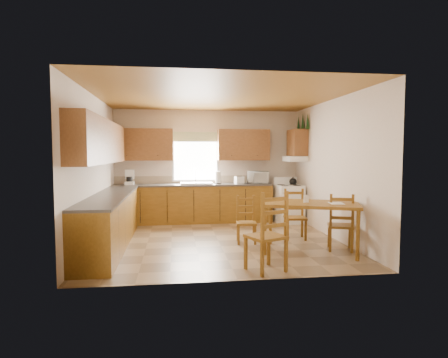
{
  "coord_description": "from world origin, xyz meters",
  "views": [
    {
      "loc": [
        -0.81,
        -6.94,
        1.66
      ],
      "look_at": [
        0.15,
        0.3,
        1.15
      ],
      "focal_mm": 30.0,
      "sensor_mm": 36.0,
      "label": 1
    }
  ],
  "objects": [
    {
      "name": "upper_cab_back_right",
      "position": [
        0.86,
        2.08,
        1.85
      ],
      "size": [
        1.25,
        0.33,
        0.75
      ],
      "primitive_type": "cube",
      "color": "brown",
      "rests_on": "wall_back"
    },
    {
      "name": "upper_cab_back_left",
      "position": [
        -1.55,
        2.08,
        1.85
      ],
      "size": [
        1.41,
        0.33,
        0.75
      ],
      "primitive_type": "cube",
      "color": "brown",
      "rests_on": "wall_back"
    },
    {
      "name": "wall_right",
      "position": [
        2.25,
        0.0,
        1.35
      ],
      "size": [
        4.5,
        4.5,
        0.0
      ],
      "primitive_type": "plane",
      "color": "beige",
      "rests_on": "floor"
    },
    {
      "name": "pine_decal_b",
      "position": [
        2.21,
        1.65,
        2.42
      ],
      "size": [
        0.22,
        0.22,
        0.36
      ],
      "primitive_type": "cone",
      "color": "#163A16",
      "rests_on": "wall_right"
    },
    {
      "name": "coffeemaker",
      "position": [
        -1.85,
        1.94,
        1.08
      ],
      "size": [
        0.25,
        0.27,
        0.32
      ],
      "primitive_type": "cube",
      "rotation": [
        0.0,
        0.0,
        0.36
      ],
      "color": "white",
      "rests_on": "counter_back"
    },
    {
      "name": "pine_decal_a",
      "position": [
        2.21,
        1.33,
        2.38
      ],
      "size": [
        0.22,
        0.22,
        0.36
      ],
      "primitive_type": "cone",
      "color": "#163A16",
      "rests_on": "wall_right"
    },
    {
      "name": "toaster",
      "position": [
        0.74,
        1.95,
        1.01
      ],
      "size": [
        0.25,
        0.2,
        0.17
      ],
      "primitive_type": "cube",
      "rotation": [
        0.0,
        0.0,
        0.38
      ],
      "color": "white",
      "rests_on": "counter_back"
    },
    {
      "name": "window_frame",
      "position": [
        -0.3,
        2.22,
        1.55
      ],
      "size": [
        1.13,
        0.02,
        1.18
      ],
      "primitive_type": "cube",
      "color": "white",
      "rests_on": "wall_back"
    },
    {
      "name": "counter_left",
      "position": [
        -1.95,
        -0.15,
        0.9
      ],
      "size": [
        0.63,
        3.6,
        0.04
      ],
      "primitive_type": "cube",
      "color": "#45413E",
      "rests_on": "lower_cab_left"
    },
    {
      "name": "range_hood",
      "position": [
        2.03,
        1.65,
        1.52
      ],
      "size": [
        0.44,
        0.62,
        0.12
      ],
      "primitive_type": "cube",
      "color": "white",
      "rests_on": "wall_right"
    },
    {
      "name": "ceiling",
      "position": [
        0.0,
        0.0,
        2.7
      ],
      "size": [
        4.5,
        4.5,
        0.0
      ],
      "primitive_type": "plane",
      "color": "#906024",
      "rests_on": "floor"
    },
    {
      "name": "table_card",
      "position": [
        1.37,
        -0.98,
        0.89
      ],
      "size": [
        0.09,
        0.04,
        0.12
      ],
      "primitive_type": "cube",
      "rotation": [
        0.0,
        0.0,
        0.24
      ],
      "color": "white",
      "rests_on": "dining_table"
    },
    {
      "name": "window_pane",
      "position": [
        -0.3,
        2.21,
        1.55
      ],
      "size": [
        1.05,
        0.01,
        1.1
      ],
      "primitive_type": "cube",
      "color": "white",
      "rests_on": "wall_back"
    },
    {
      "name": "chair_far_left",
      "position": [
        0.5,
        -0.24,
        0.43
      ],
      "size": [
        0.4,
        0.38,
        0.86
      ],
      "primitive_type": "cube",
      "rotation": [
        0.0,
        0.0,
        -0.12
      ],
      "color": "brown",
      "rests_on": "floor"
    },
    {
      "name": "table_paper",
      "position": [
        1.83,
        -1.14,
        0.83
      ],
      "size": [
        0.27,
        0.33,
        0.0
      ],
      "primitive_type": "cube",
      "rotation": [
        0.0,
        0.0,
        -0.17
      ],
      "color": "white",
      "rests_on": "dining_table"
    },
    {
      "name": "wall_back",
      "position": [
        0.0,
        2.25,
        1.35
      ],
      "size": [
        4.5,
        4.5,
        0.0
      ],
      "primitive_type": "plane",
      "color": "beige",
      "rests_on": "floor"
    },
    {
      "name": "microwave",
      "position": [
        1.2,
        1.95,
        1.07
      ],
      "size": [
        0.53,
        0.42,
        0.29
      ],
      "primitive_type": "imported",
      "rotation": [
        0.0,
        0.0,
        -0.16
      ],
      "color": "white",
      "rests_on": "counter_back"
    },
    {
      "name": "chair_near_left",
      "position": [
        0.45,
        -1.88,
        0.56
      ],
      "size": [
        0.61,
        0.6,
        1.13
      ],
      "primitive_type": "cube",
      "rotation": [
        0.0,
        0.0,
        3.55
      ],
      "color": "brown",
      "rests_on": "floor"
    },
    {
      "name": "floor",
      "position": [
        0.0,
        0.0,
        0.0
      ],
      "size": [
        4.5,
        4.5,
        0.0
      ],
      "primitive_type": "plane",
      "color": "olive",
      "rests_on": "ground"
    },
    {
      "name": "chair_near_right",
      "position": [
        1.99,
        -0.95,
        0.49
      ],
      "size": [
        0.51,
        0.5,
        0.97
      ],
      "primitive_type": "cube",
      "rotation": [
        0.0,
        0.0,
        2.8
      ],
      "color": "brown",
      "rests_on": "floor"
    },
    {
      "name": "paper_towel",
      "position": [
        0.22,
        1.92,
        1.07
      ],
      "size": [
        0.16,
        0.16,
        0.3
      ],
      "primitive_type": "cylinder",
      "rotation": [
        0.0,
        0.0,
        0.28
      ],
      "color": "white",
      "rests_on": "counter_back"
    },
    {
      "name": "dining_table",
      "position": [
        1.44,
        -0.98,
        0.42
      ],
      "size": [
        1.77,
        1.4,
        0.83
      ],
      "primitive_type": "cube",
      "rotation": [
        0.0,
        0.0,
        -0.37
      ],
      "color": "brown",
      "rests_on": "floor"
    },
    {
      "name": "chair_far_right",
      "position": [
        1.49,
        -0.04,
        0.48
      ],
      "size": [
        0.44,
        0.43,
        0.95
      ],
      "primitive_type": "cube",
      "rotation": [
        0.0,
        0.0,
        -0.13
      ],
      "color": "brown",
      "rests_on": "floor"
    },
    {
      "name": "counter_back",
      "position": [
        -0.38,
        1.95,
        0.9
      ],
      "size": [
        3.75,
        0.63,
        0.04
      ],
      "primitive_type": "cube",
      "color": "#45413E",
      "rests_on": "lower_cab_back"
    },
    {
      "name": "pine_decal_c",
      "position": [
        2.21,
        1.97,
        2.38
      ],
      "size": [
        0.22,
        0.22,
        0.36
      ],
      "primitive_type": "cone",
      "color": "#163A16",
      "rests_on": "wall_right"
    },
    {
      "name": "backsplash",
      "position": [
        -0.38,
        2.24,
        1.01
      ],
      "size": [
        3.75,
        0.01,
        0.18
      ],
      "primitive_type": "cube",
      "color": "gray",
      "rests_on": "counter_back"
    },
    {
      "name": "lower_cab_left",
      "position": [
        -1.95,
        -0.15,
        0.44
      ],
      "size": [
        0.6,
        3.6,
        0.88
      ],
      "primitive_type": "cube",
      "color": "brown",
      "rests_on": "floor"
    },
    {
      "name": "wall_front",
      "position": [
        0.0,
        -2.25,
        1.35
      ],
      "size": [
        4.5,
        4.5,
        0.0
      ],
      "primitive_type": "plane",
      "color": "beige",
      "rests_on": "floor"
    },
    {
      "name": "upper_cab_left",
      "position": [
        -2.08,
        -0.15,
        1.85
      ],
      "size": [
        0.33,
        3.6,
        0.75
      ],
      "primitive_type": "cube",
      "color": "brown",
      "rests_on": "wall_left"
    },
    {
      "name": "lower_cab_back",
      "position": [
        -0.38,
        1.95,
        0.44
      ],
      "size": [
        3.75,
        0.6,
        0.88
      ],
      "primitive_type": "cube",
      "color": "brown",
      "rests_on": "floor"
    },
    {
      "name": "stove",
      "position": [
        1.88,
        1.63,
        0.44
      ],
      "size": [
        0.63,
        0.65,
        0.88
      ],
      "primitive_type": "cube",
      "rotation": [
        0.0,
        0.0,
        0.07
      ],
      "color": "white",
      "rests_on": "floor"
    },
    {
      "name": "window_valance",
      "position": [
        -0.3,
        2.19,
        2.05
      ],
      "size": [
        1.19,
        0.01,
        0.24
      ],
      "primitive_type": "cube",
      "color": "#52743C",
      "rests_on": "wall_back"
    },
    {
      "name": "sink_basin",
      "position": [
        -0.3,
        1.95,
        0.94
      ],
      "size": [
        0.75,
        0.45,
        0.04
      ],
      "primitive_type": "cube",
      "color": "silver",
      "rests_on": "counter_back"
    },
    {
      "name": "wall_left",
      "position": [
        -2.25,
        0.0,
        1.35
      ],
      "size": [
        4.5,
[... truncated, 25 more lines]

